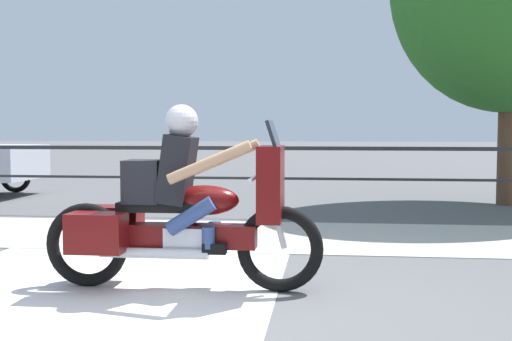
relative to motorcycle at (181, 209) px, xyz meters
The scene contains 5 objects.
ground_plane 1.02m from the motorcycle, 52.33° to the right, with size 120.00×120.00×0.00m, color #565659.
sidewalk_band 2.94m from the motorcycle, 80.91° to the left, with size 44.00×2.40×0.01m, color #B7B2A8.
crosswalk_band 1.31m from the motorcycle, 134.98° to the right, with size 3.27×6.00×0.01m, color silver.
fence_railing 4.59m from the motorcycle, 84.36° to the left, with size 36.00×0.05×1.12m.
motorcycle is the anchor object (origin of this frame).
Camera 1 is at (0.82, -4.84, 1.41)m, focal length 45.00 mm.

